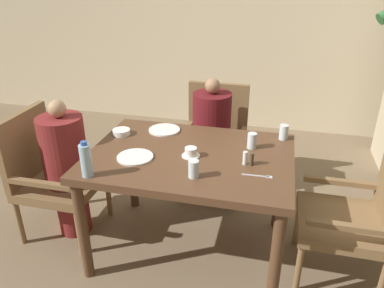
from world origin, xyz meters
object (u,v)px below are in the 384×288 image
chair_left_side (49,171)px  glass_tall_mid (284,132)px  water_bottle (86,160)px  chair_far_side (214,137)px  plate_main_right (135,157)px  glass_tall_near (252,141)px  chair_right_side (359,212)px  diner_in_left_chair (67,168)px  teacup_with_saucer (191,153)px  diner_in_far_chair (211,139)px  bowl_small (121,132)px  plate_main_left (164,130)px  glass_tall_far (194,169)px

chair_left_side → glass_tall_mid: (1.67, 0.38, 0.33)m
chair_left_side → water_bottle: 0.80m
chair_far_side → plate_main_right: size_ratio=4.11×
chair_far_side → glass_tall_near: chair_far_side is taller
chair_far_side → chair_right_side: bearing=-39.7°
chair_right_side → water_bottle: 1.69m
water_bottle → glass_tall_near: water_bottle is taller
chair_left_side → glass_tall_near: (1.46, 0.19, 0.33)m
diner_in_left_chair → glass_tall_near: diner_in_left_chair is taller
diner_in_left_chair → teacup_with_saucer: size_ratio=9.10×
diner_in_left_chair → teacup_with_saucer: diner_in_left_chair is taller
diner_in_far_chair → glass_tall_mid: bearing=-32.2°
glass_tall_mid → chair_right_side: bearing=-37.2°
chair_far_side → plate_main_right: bearing=-107.7°
glass_tall_mid → water_bottle: bearing=-144.2°
bowl_small → chair_far_side: bearing=51.8°
diner_in_far_chair → plate_main_left: bearing=-123.4°
chair_left_side → plate_main_right: 0.82m
glass_tall_near → glass_tall_far: (-0.29, -0.47, 0.00)m
diner_in_left_chair → diner_in_far_chair: size_ratio=0.99×
chair_left_side → teacup_with_saucer: 1.14m
chair_left_side → teacup_with_saucer: (1.09, -0.03, 0.30)m
chair_right_side → bowl_small: chair_right_side is taller
bowl_small → glass_tall_far: 0.80m
chair_left_side → glass_tall_far: bearing=-13.4°
chair_far_side → glass_tall_near: bearing=-62.0°
teacup_with_saucer → diner_in_far_chair: bearing=90.8°
diner_in_far_chair → plate_main_left: 0.56m
bowl_small → glass_tall_mid: glass_tall_mid is taller
plate_main_right → teacup_with_saucer: size_ratio=1.97×
glass_tall_far → bowl_small: bearing=144.3°
plate_main_left → glass_tall_near: bearing=-12.0°
plate_main_left → plate_main_right: same height
chair_far_side → glass_tall_mid: (0.58, -0.52, 0.33)m
bowl_small → chair_right_side: bearing=-6.5°
diner_in_far_chair → plate_main_right: bearing=-110.4°
teacup_with_saucer → chair_left_side: bearing=178.4°
plate_main_left → glass_tall_near: 0.67m
chair_far_side → glass_tall_far: bearing=-85.7°
plate_main_left → plate_main_right: size_ratio=1.00×
chair_left_side → plate_main_left: size_ratio=4.11×
chair_right_side → plate_main_left: (-1.36, 0.33, 0.28)m
teacup_with_saucer → glass_tall_near: size_ratio=1.11×
diner_in_left_chair → water_bottle: bearing=-44.6°
water_bottle → glass_tall_mid: (1.10, 0.79, -0.05)m
chair_left_side → water_bottle: bearing=-35.9°
diner_in_far_chair → glass_tall_near: (0.38, -0.56, 0.28)m
chair_right_side → glass_tall_mid: (-0.50, 0.38, 0.33)m
chair_far_side → chair_right_side: size_ratio=1.00×
chair_right_side → bowl_small: 1.68m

